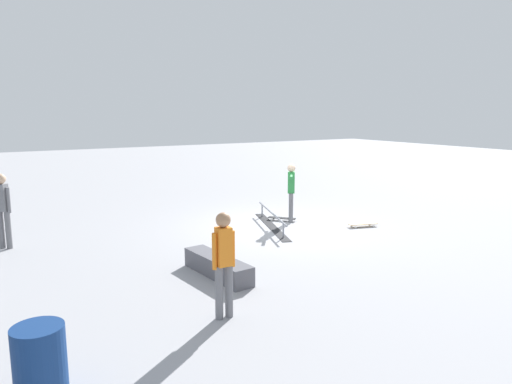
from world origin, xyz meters
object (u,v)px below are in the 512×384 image
skateboard_main (282,218)px  loose_skateboard_natural (363,224)px  grind_rail (272,220)px  bystander_grey_shirt (3,207)px  skater_main (291,188)px  skate_ledge (218,266)px  bystander_orange_shirt (224,259)px  trash_bin (40,365)px

skateboard_main → loose_skateboard_natural: size_ratio=0.89×
grind_rail → bystander_grey_shirt: bystander_grey_shirt is taller
grind_rail → skater_main: (0.20, -0.77, 0.78)m
grind_rail → skate_ledge: grind_rail is taller
skater_main → bystander_orange_shirt: bearing=172.0°
bystander_orange_shirt → loose_skateboard_natural: size_ratio=1.99×
skate_ledge → skater_main: 4.83m
bystander_orange_shirt → trash_bin: bearing=20.7°
skater_main → skateboard_main: (0.24, 0.15, -0.88)m
trash_bin → bystander_orange_shirt: bearing=-71.9°
skater_main → trash_bin: bearing=163.7°
skater_main → trash_bin: 9.05m
skate_ledge → loose_skateboard_natural: 5.31m
grind_rail → skateboard_main: (0.43, -0.62, -0.10)m
skate_ledge → skateboard_main: (3.16, -3.61, -0.11)m
grind_rail → skateboard_main: 0.76m
skater_main → loose_skateboard_natural: 2.19m
loose_skateboard_natural → trash_bin: 9.42m
loose_skateboard_natural → grind_rail: bearing=165.1°
loose_skateboard_natural → trash_bin: bearing=-138.2°
bystander_orange_shirt → loose_skateboard_natural: (3.17, -5.85, -0.85)m
skateboard_main → loose_skateboard_natural: same height
grind_rail → bystander_grey_shirt: size_ratio=1.79×
skateboard_main → trash_bin: 9.08m
skateboard_main → loose_skateboard_natural: bearing=-0.1°
grind_rail → trash_bin: (-5.33, 6.39, 0.26)m
skater_main → loose_skateboard_natural: bearing=-101.8°
bystander_grey_shirt → loose_skateboard_natural: size_ratio=2.10×
grind_rail → skater_main: skater_main is taller
skateboard_main → grind_rail: bearing=-96.2°
grind_rail → trash_bin: trash_bin is taller
skate_ledge → skateboard_main: skate_ledge is taller
bystander_orange_shirt → loose_skateboard_natural: bystander_orange_shirt is taller
bystander_grey_shirt → trash_bin: bearing=127.4°
skate_ledge → bystander_orange_shirt: size_ratio=1.11×
trash_bin → bystander_grey_shirt: bearing=-0.4°
skater_main → bystander_grey_shirt: bystander_grey_shirt is taller
skate_ledge → bystander_grey_shirt: bystander_grey_shirt is taller
skateboard_main → bystander_orange_shirt: 6.60m
grind_rail → loose_skateboard_natural: size_ratio=3.74×
grind_rail → loose_skateboard_natural: (-1.29, -2.12, -0.10)m
skate_ledge → bystander_orange_shirt: 2.02m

